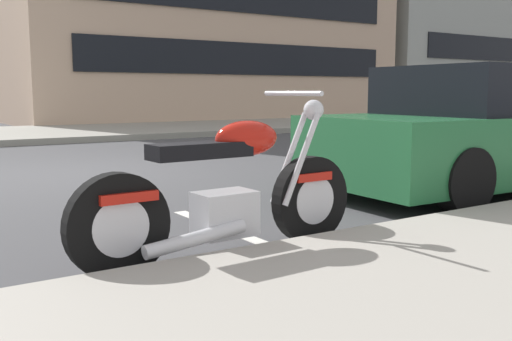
% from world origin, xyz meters
% --- Properties ---
extents(ground_plane, '(260.00, 260.00, 0.00)m').
position_xyz_m(ground_plane, '(0.00, 0.00, 0.00)').
color(ground_plane, '#3D3D3F').
extents(sidewalk_far_curb, '(120.00, 5.00, 0.14)m').
position_xyz_m(sidewalk_far_curb, '(12.00, 7.24, 0.07)').
color(sidewalk_far_curb, gray).
rests_on(sidewalk_far_curb, ground).
extents(parking_stall_stripe, '(0.12, 2.20, 0.01)m').
position_xyz_m(parking_stall_stripe, '(0.00, -4.14, 0.00)').
color(parking_stall_stripe, silver).
rests_on(parking_stall_stripe, ground).
extents(parked_motorcycle, '(2.15, 0.62, 1.12)m').
position_xyz_m(parked_motorcycle, '(-0.40, -4.60, 0.43)').
color(parked_motorcycle, black).
rests_on(parked_motorcycle, ground).
extents(parked_car_behind_motorcycle, '(4.64, 1.95, 1.39)m').
position_xyz_m(parked_car_behind_motorcycle, '(3.64, -3.82, 0.65)').
color(parked_car_behind_motorcycle, '#236638').
rests_on(parked_car_behind_motorcycle, ground).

